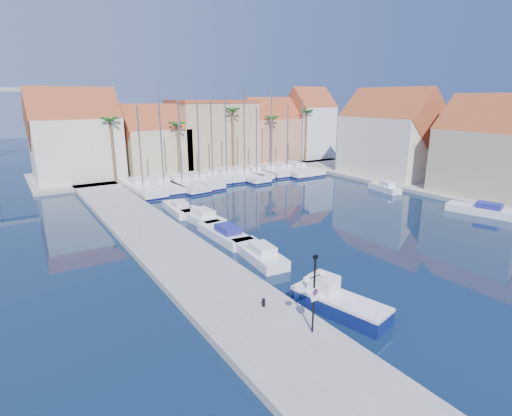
{
  "coord_description": "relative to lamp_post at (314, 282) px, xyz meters",
  "views": [
    {
      "loc": [
        -19.83,
        -17.75,
        12.47
      ],
      "look_at": [
        -1.41,
        10.86,
        3.0
      ],
      "focal_mm": 28.0,
      "sensor_mm": 36.0,
      "label": 1
    }
  ],
  "objects": [
    {
      "name": "palm_2",
      "position": [
        21.26,
        45.75,
        6.65
      ],
      "size": [
        2.6,
        2.6,
        11.15
      ],
      "color": "brown",
      "rests_on": "shore_north"
    },
    {
      "name": "motorboat_west_1",
      "position": [
        3.64,
        16.41,
        -2.86
      ],
      "size": [
        2.26,
        6.91,
        1.4
      ],
      "rotation": [
        0.0,
        0.0,
        0.01
      ],
      "color": "white",
      "rests_on": "ground"
    },
    {
      "name": "building_6",
      "position": [
        39.26,
        27.75,
        3.16
      ],
      "size": [
        9.0,
        14.3,
        13.5
      ],
      "color": "beige",
      "rests_on": "shore_east"
    },
    {
      "name": "sailboat_10",
      "position": [
        30.51,
        39.3,
        -2.8
      ],
      "size": [
        3.44,
        11.16,
        12.14
      ],
      "rotation": [
        0.0,
        0.0,
        -0.05
      ],
      "color": "white",
      "rests_on": "ground"
    },
    {
      "name": "bollard",
      "position": [
        -0.69,
        3.6,
        -2.62
      ],
      "size": [
        0.2,
        0.2,
        0.49
      ],
      "primitive_type": "cylinder",
      "color": "black",
      "rests_on": "quay_west"
    },
    {
      "name": "shore_east",
      "position": [
        39.26,
        18.75,
        -3.11
      ],
      "size": [
        12.0,
        60.0,
        0.5
      ],
      "primitive_type": "cube",
      "color": "gray",
      "rests_on": "ground"
    },
    {
      "name": "shore_north",
      "position": [
        17.26,
        51.75,
        -3.11
      ],
      "size": [
        54.0,
        16.0,
        0.5
      ],
      "primitive_type": "cube",
      "color": "gray",
      "rests_on": "ground"
    },
    {
      "name": "sailboat_0",
      "position": [
        3.05,
        39.21,
        -2.81
      ],
      "size": [
        3.42,
        12.02,
        11.41
      ],
      "rotation": [
        0.0,
        0.0,
        0.02
      ],
      "color": "white",
      "rests_on": "ground"
    },
    {
      "name": "lamp_post",
      "position": [
        0.0,
        0.0,
        0.0
      ],
      "size": [
        1.48,
        0.48,
        4.36
      ],
      "rotation": [
        0.0,
        0.0,
        0.08
      ],
      "color": "black",
      "rests_on": "quay_west"
    },
    {
      "name": "sailboat_2",
      "position": [
        8.49,
        38.84,
        -2.81
      ],
      "size": [
        4.21,
        12.27,
        12.11
      ],
      "rotation": [
        0.0,
        0.0,
        0.09
      ],
      "color": "white",
      "rests_on": "ground"
    },
    {
      "name": "sailboat_1",
      "position": [
        6.07,
        39.35,
        -2.77
      ],
      "size": [
        3.05,
        10.72,
        14.29
      ],
      "rotation": [
        0.0,
        0.0,
        0.02
      ],
      "color": "white",
      "rests_on": "ground"
    },
    {
      "name": "building_2",
      "position": [
        20.26,
        51.75,
        2.89
      ],
      "size": [
        14.2,
        10.2,
        11.5
      ],
      "color": "tan",
      "rests_on": "shore_north"
    },
    {
      "name": "building_3",
      "position": [
        32.26,
        50.75,
        2.5
      ],
      "size": [
        10.3,
        8.0,
        12.0
      ],
      "color": "tan",
      "rests_on": "shore_north"
    },
    {
      "name": "palm_3",
      "position": [
        29.26,
        45.75,
        5.24
      ],
      "size": [
        2.6,
        2.6,
        9.65
      ],
      "color": "brown",
      "rests_on": "shore_north"
    },
    {
      "name": "sailboat_3",
      "position": [
        11.46,
        39.15,
        -2.8
      ],
      "size": [
        3.48,
        11.21,
        11.84
      ],
      "rotation": [
        0.0,
        0.0,
        0.05
      ],
      "color": "white",
      "rests_on": "ground"
    },
    {
      "name": "palm_0",
      "position": [
        1.26,
        45.75,
        5.72
      ],
      "size": [
        2.6,
        2.6,
        10.15
      ],
      "color": "brown",
      "rests_on": "shore_north"
    },
    {
      "name": "fishing_boat",
      "position": [
        3.09,
        1.37,
        -2.67
      ],
      "size": [
        3.28,
        6.24,
        2.08
      ],
      "rotation": [
        0.0,
        0.0,
        0.23
      ],
      "color": "#0D1950",
      "rests_on": "ground"
    },
    {
      "name": "palm_4",
      "position": [
        37.26,
        45.75,
        6.19
      ],
      "size": [
        2.6,
        2.6,
        10.65
      ],
      "color": "brown",
      "rests_on": "shore_north"
    },
    {
      "name": "sailboat_9",
      "position": [
        27.76,
        39.72,
        -2.81
      ],
      "size": [
        3.89,
        12.18,
        11.52
      ],
      "rotation": [
        0.0,
        0.0,
        -0.06
      ],
      "color": "white",
      "rests_on": "ground"
    },
    {
      "name": "building_5",
      "position": [
        39.26,
        11.75,
        2.6
      ],
      "size": [
        9.0,
        12.3,
        12.5
      ],
      "color": "#C0B187",
      "rests_on": "shore_east"
    },
    {
      "name": "quay_west",
      "position": [
        -1.74,
        17.25,
        -3.11
      ],
      "size": [
        6.0,
        77.0,
        0.5
      ],
      "primitive_type": "cube",
      "color": "gray",
      "rests_on": "ground"
    },
    {
      "name": "palm_1",
      "position": [
        11.26,
        45.75,
        4.77
      ],
      "size": [
        2.6,
        2.6,
        9.15
      ],
      "color": "brown",
      "rests_on": "shore_north"
    },
    {
      "name": "motorboat_east_0",
      "position": [
        31.29,
        8.0,
        -2.86
      ],
      "size": [
        3.88,
        7.31,
        1.4
      ],
      "rotation": [
        0.0,
        0.0,
        0.25
      ],
      "color": "white",
      "rests_on": "ground"
    },
    {
      "name": "motorboat_west_3",
      "position": [
        3.38,
        26.68,
        -2.86
      ],
      "size": [
        2.34,
        6.25,
        1.4
      ],
      "rotation": [
        0.0,
        0.0,
        -0.06
      ],
      "color": "white",
      "rests_on": "ground"
    },
    {
      "name": "building_0",
      "position": [
        -2.74,
        50.75,
        3.16
      ],
      "size": [
        12.3,
        9.0,
        13.5
      ],
      "color": "beige",
      "rests_on": "shore_north"
    },
    {
      "name": "building_4",
      "position": [
        41.26,
        49.75,
        3.6
      ],
      "size": [
        8.3,
        8.0,
        14.0
      ],
      "color": "silver",
      "rests_on": "shore_north"
    },
    {
      "name": "motorboat_west_2",
      "position": [
        4.07,
        22.55,
        -2.86
      ],
      "size": [
        2.67,
        7.24,
        1.4
      ],
      "rotation": [
        0.0,
        0.0,
        0.05
      ],
      "color": "white",
      "rests_on": "ground"
    },
    {
      "name": "building_1",
      "position": [
        9.26,
        50.75,
        1.93
      ],
      "size": [
        10.3,
        8.0,
        11.0
      ],
      "color": "#C0B187",
      "rests_on": "shore_north"
    },
    {
      "name": "motorboat_west_0",
      "position": [
        3.66,
        10.71,
        -2.86
      ],
      "size": [
        2.69,
        6.58,
        1.4
      ],
      "rotation": [
        0.0,
        0.0,
        -0.1
      ],
      "color": "white",
      "rests_on": "ground"
    },
    {
      "name": "sailboat_5",
      "position": [
        16.65,
        40.32,
        -2.76
      ],
      "size": [
        2.34,
        8.51,
        12.2
      ],
      "rotation": [
        0.0,
        0.0,
        0.01
      ],
      "color": "white",
      "rests_on": "ground"
    },
    {
      "name": "sailboat_7",
      "position": [
        21.89,
        39.82,
        -2.78
      ],
      "size": [
        3.0,
        8.97,
        11.03
      ],
      "rotation": [
        0.0,
        0.0,
        -0.08
      ],
      "color": "white",
      "rests_on": "ground"
    },
    {
      "name": "ground",
      "position": [
        7.26,
        3.75,
        -3.36
      ],
      "size": [
        260.0,
        260.0,
        0.0
      ],
      "primitive_type": "plane",
      "color": "#081B32",
      "rests_on": "ground"
    },
    {
      "name": "sailboat_6",
      "position": [
        19.36,
        39.64,
        -2.79
      ],
      "size": [
        3.39,
        11.78,
        13.65
      ],
      "rotation": [
        0.0,
        0.0,
        0.03
      ],
      "color": "white",
      "rests_on": "ground"
    },
    {
      "name": "motorboat_east_1",
      "position": [
        31.25,
        21.35,
        -2.86
      ],
      "size": [
        2.41,
        5.25,
        1.4
      ],
      "rotation": [
        0.0,
        0.0,
        -0.16
      ],
      "color": "white",
      "rests_on": "ground"
    },
    {
      "name": "sailboat_4",
      "position": [
        14.24,
        40.32,
        -2.76
      ],
      "size": [
        2.49,
        8.52,
        11.97
      ],
      "rotation": [
        0.0,
        0.0,
        0.03
      ],
      "color": "white",
      "rests_on": "ground"
    },
    {
      "name": "sailboat_8",
      "position": [
        24.94,
        40.15,
        -2.74
      ],
      "size": [
        3.09,
        9.26,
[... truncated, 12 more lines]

